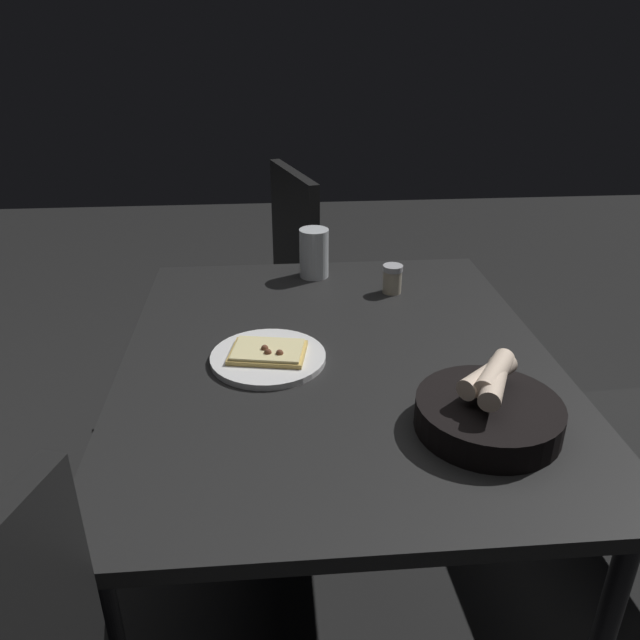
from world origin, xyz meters
TOP-DOWN VIEW (x-y plane):
  - ground at (0.00, 0.00)m, footprint 8.00×8.00m
  - dining_table at (0.00, 0.00)m, footprint 0.94×1.14m
  - pizza_plate at (-0.15, -0.01)m, footprint 0.25×0.25m
  - bread_basket at (0.24, -0.29)m, footprint 0.26×0.26m
  - beer_glass at (-0.02, 0.47)m, footprint 0.08×0.08m
  - pepper_shaker at (0.18, 0.33)m, footprint 0.05×0.05m
  - chair_near at (-0.16, 0.88)m, footprint 0.54×0.54m

SIDE VIEW (x-z plane):
  - ground at x=0.00m, z-range 0.00..0.00m
  - chair_near at x=-0.16m, z-range 0.06..1.02m
  - dining_table at x=0.00m, z-range 0.31..1.07m
  - pizza_plate at x=-0.15m, z-range 0.75..0.79m
  - pepper_shaker at x=0.18m, z-range 0.75..0.83m
  - bread_basket at x=0.24m, z-range 0.73..0.85m
  - beer_glass at x=-0.02m, z-range 0.75..0.88m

